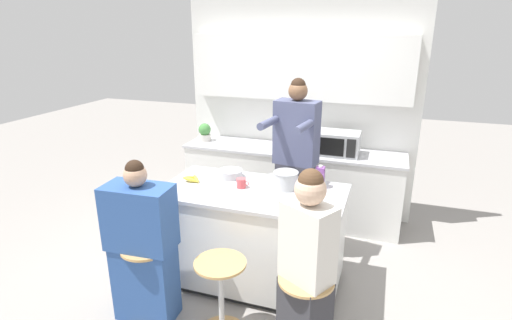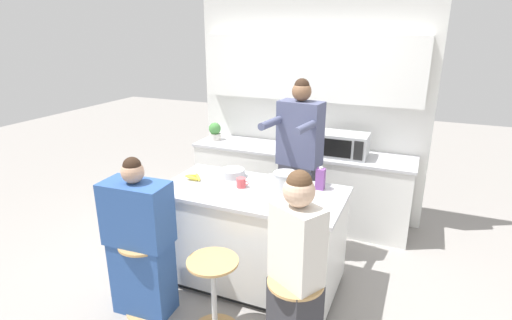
{
  "view_description": "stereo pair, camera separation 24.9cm",
  "coord_description": "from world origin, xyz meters",
  "px_view_note": "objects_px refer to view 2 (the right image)",
  "views": [
    {
      "loc": [
        1.07,
        -3.04,
        2.28
      ],
      "look_at": [
        0.0,
        0.08,
        1.17
      ],
      "focal_mm": 28.0,
      "sensor_mm": 36.0,
      "label": 1
    },
    {
      "loc": [
        1.3,
        -2.95,
        2.28
      ],
      "look_at": [
        0.0,
        0.08,
        1.17
      ],
      "focal_mm": 28.0,
      "sensor_mm": 36.0,
      "label": 2
    }
  ],
  "objects_px": {
    "banana_bunch": "(194,177)",
    "kitchen_island": "(252,236)",
    "potted_plant": "(215,131)",
    "bar_stool_center": "(214,293)",
    "microwave": "(343,145)",
    "coffee_cup_near": "(241,183)",
    "person_cooking": "(298,173)",
    "juice_carton": "(320,179)",
    "bar_stool_rightmost": "(294,315)",
    "bar_stool_leftmost": "(146,273)",
    "fruit_bowl": "(233,173)",
    "person_seated_near": "(296,276)",
    "person_wrapped_blanket": "(140,243)",
    "cooking_pot": "(286,181)"
  },
  "relations": [
    {
      "from": "banana_bunch",
      "to": "kitchen_island",
      "type": "bearing_deg",
      "value": -0.88
    },
    {
      "from": "banana_bunch",
      "to": "potted_plant",
      "type": "height_order",
      "value": "potted_plant"
    },
    {
      "from": "bar_stool_center",
      "to": "microwave",
      "type": "height_order",
      "value": "microwave"
    },
    {
      "from": "coffee_cup_near",
      "to": "person_cooking",
      "type": "bearing_deg",
      "value": 59.77
    },
    {
      "from": "potted_plant",
      "to": "juice_carton",
      "type": "bearing_deg",
      "value": -34.57
    },
    {
      "from": "bar_stool_center",
      "to": "bar_stool_rightmost",
      "type": "height_order",
      "value": "same"
    },
    {
      "from": "bar_stool_leftmost",
      "to": "potted_plant",
      "type": "xyz_separation_m",
      "value": [
        -0.5,
        2.14,
        0.64
      ]
    },
    {
      "from": "kitchen_island",
      "to": "fruit_bowl",
      "type": "bearing_deg",
      "value": 143.29
    },
    {
      "from": "kitchen_island",
      "to": "bar_stool_rightmost",
      "type": "bearing_deg",
      "value": -48.72
    },
    {
      "from": "kitchen_island",
      "to": "microwave",
      "type": "xyz_separation_m",
      "value": [
        0.51,
        1.38,
        0.56
      ]
    },
    {
      "from": "kitchen_island",
      "to": "bar_stool_leftmost",
      "type": "distance_m",
      "value": 0.97
    },
    {
      "from": "kitchen_island",
      "to": "fruit_bowl",
      "type": "distance_m",
      "value": 0.62
    },
    {
      "from": "person_cooking",
      "to": "juice_carton",
      "type": "distance_m",
      "value": 0.48
    },
    {
      "from": "banana_bunch",
      "to": "potted_plant",
      "type": "xyz_separation_m",
      "value": [
        -0.55,
        1.41,
        0.05
      ]
    },
    {
      "from": "person_seated_near",
      "to": "coffee_cup_near",
      "type": "distance_m",
      "value": 1.1
    },
    {
      "from": "person_seated_near",
      "to": "microwave",
      "type": "bearing_deg",
      "value": 122.94
    },
    {
      "from": "person_cooking",
      "to": "person_wrapped_blanket",
      "type": "height_order",
      "value": "person_cooking"
    },
    {
      "from": "cooking_pot",
      "to": "juice_carton",
      "type": "relative_size",
      "value": 1.5
    },
    {
      "from": "coffee_cup_near",
      "to": "potted_plant",
      "type": "relative_size",
      "value": 0.52
    },
    {
      "from": "microwave",
      "to": "bar_stool_leftmost",
      "type": "bearing_deg",
      "value": -118.67
    },
    {
      "from": "bar_stool_center",
      "to": "person_seated_near",
      "type": "height_order",
      "value": "person_seated_near"
    },
    {
      "from": "bar_stool_center",
      "to": "person_seated_near",
      "type": "bearing_deg",
      "value": 0.44
    },
    {
      "from": "kitchen_island",
      "to": "cooking_pot",
      "type": "bearing_deg",
      "value": 26.74
    },
    {
      "from": "banana_bunch",
      "to": "cooking_pot",
      "type": "bearing_deg",
      "value": 8.11
    },
    {
      "from": "coffee_cup_near",
      "to": "potted_plant",
      "type": "height_order",
      "value": "potted_plant"
    },
    {
      "from": "bar_stool_rightmost",
      "to": "microwave",
      "type": "distance_m",
      "value": 2.22
    },
    {
      "from": "person_cooking",
      "to": "bar_stool_leftmost",
      "type": "bearing_deg",
      "value": -115.22
    },
    {
      "from": "bar_stool_center",
      "to": "juice_carton",
      "type": "bearing_deg",
      "value": 61.38
    },
    {
      "from": "bar_stool_leftmost",
      "to": "cooking_pot",
      "type": "distance_m",
      "value": 1.4
    },
    {
      "from": "person_wrapped_blanket",
      "to": "person_seated_near",
      "type": "height_order",
      "value": "person_seated_near"
    },
    {
      "from": "person_wrapped_blanket",
      "to": "potted_plant",
      "type": "distance_m",
      "value": 2.23
    },
    {
      "from": "coffee_cup_near",
      "to": "banana_bunch",
      "type": "distance_m",
      "value": 0.48
    },
    {
      "from": "cooking_pot",
      "to": "fruit_bowl",
      "type": "relative_size",
      "value": 1.34
    },
    {
      "from": "microwave",
      "to": "bar_stool_center",
      "type": "bearing_deg",
      "value": -103.53
    },
    {
      "from": "kitchen_island",
      "to": "bar_stool_leftmost",
      "type": "height_order",
      "value": "kitchen_island"
    },
    {
      "from": "person_cooking",
      "to": "cooking_pot",
      "type": "xyz_separation_m",
      "value": [
        0.03,
        -0.48,
        0.09
      ]
    },
    {
      "from": "person_cooking",
      "to": "cooking_pot",
      "type": "bearing_deg",
      "value": -78.47
    },
    {
      "from": "kitchen_island",
      "to": "bar_stool_center",
      "type": "distance_m",
      "value": 0.74
    },
    {
      "from": "juice_carton",
      "to": "potted_plant",
      "type": "bearing_deg",
      "value": 145.43
    },
    {
      "from": "cooking_pot",
      "to": "potted_plant",
      "type": "relative_size",
      "value": 1.37
    },
    {
      "from": "kitchen_island",
      "to": "person_wrapped_blanket",
      "type": "xyz_separation_m",
      "value": [
        -0.67,
        -0.73,
        0.16
      ]
    },
    {
      "from": "bar_stool_rightmost",
      "to": "cooking_pot",
      "type": "xyz_separation_m",
      "value": [
        -0.38,
        0.86,
        0.64
      ]
    },
    {
      "from": "fruit_bowl",
      "to": "potted_plant",
      "type": "height_order",
      "value": "potted_plant"
    },
    {
      "from": "bar_stool_center",
      "to": "coffee_cup_near",
      "type": "height_order",
      "value": "coffee_cup_near"
    },
    {
      "from": "fruit_bowl",
      "to": "banana_bunch",
      "type": "bearing_deg",
      "value": -143.43
    },
    {
      "from": "kitchen_island",
      "to": "juice_carton",
      "type": "height_order",
      "value": "juice_carton"
    },
    {
      "from": "bar_stool_center",
      "to": "fruit_bowl",
      "type": "height_order",
      "value": "fruit_bowl"
    },
    {
      "from": "fruit_bowl",
      "to": "coffee_cup_near",
      "type": "bearing_deg",
      "value": -47.77
    },
    {
      "from": "coffee_cup_near",
      "to": "juice_carton",
      "type": "relative_size",
      "value": 0.57
    },
    {
      "from": "bar_stool_leftmost",
      "to": "potted_plant",
      "type": "bearing_deg",
      "value": 103.28
    }
  ]
}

